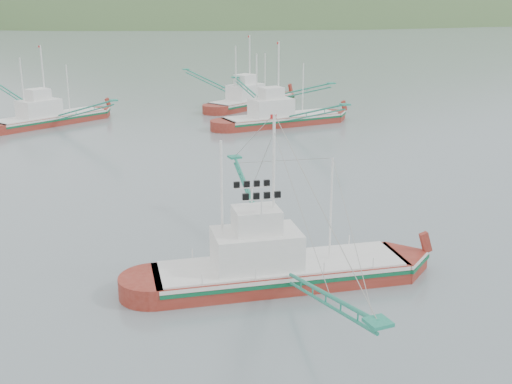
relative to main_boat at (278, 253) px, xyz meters
name	(u,v)px	position (x,y,z in m)	size (l,w,h in m)	color
ground	(300,277)	(1.46, 0.25, -1.71)	(1200.00, 1200.00, 0.00)	slate
main_boat	(278,253)	(0.00, 0.00, 0.00)	(13.92, 24.24, 9.90)	maroon
bg_boat_right	(280,113)	(19.51, 40.29, -0.25)	(14.68, 26.25, 10.62)	maroon
bg_boat_far	(49,107)	(-5.80, 51.88, 0.38)	(14.76, 23.67, 10.17)	maroon
bg_boat_extra	(252,91)	(21.77, 54.23, 0.48)	(15.73, 24.65, 10.62)	maroon
headland_right	(319,18)	(241.46, 430.25, -1.71)	(684.00, 432.00, 306.00)	#3D5B2F
ridge_distant	(24,17)	(31.46, 560.25, -1.71)	(960.00, 400.00, 240.00)	slate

